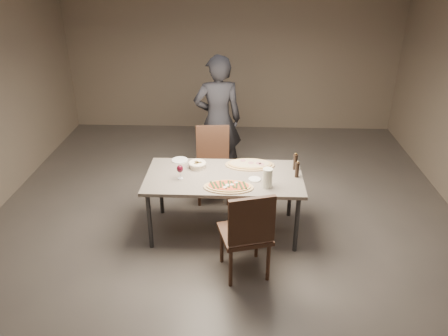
{
  "coord_description": "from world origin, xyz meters",
  "views": [
    {
      "loc": [
        0.18,
        -4.44,
        3.07
      ],
      "look_at": [
        0.0,
        0.0,
        0.85
      ],
      "focal_mm": 35.0,
      "sensor_mm": 36.0,
      "label": 1
    }
  ],
  "objects_px": {
    "ham_pizza": "(250,164)",
    "chair_near": "(248,231)",
    "zucchini_pizza": "(229,186)",
    "chair_far": "(213,159)",
    "carafe": "(267,178)",
    "diner": "(218,120)",
    "bread_basket": "(197,164)",
    "dining_table": "(224,180)",
    "pepper_mill_left": "(297,170)"
  },
  "relations": [
    {
      "from": "carafe",
      "to": "pepper_mill_left",
      "type": "bearing_deg",
      "value": 35.89
    },
    {
      "from": "diner",
      "to": "chair_near",
      "type": "bearing_deg",
      "value": 90.41
    },
    {
      "from": "diner",
      "to": "carafe",
      "type": "bearing_deg",
      "value": 101.08
    },
    {
      "from": "zucchini_pizza",
      "to": "carafe",
      "type": "relative_size",
      "value": 2.46
    },
    {
      "from": "dining_table",
      "to": "bread_basket",
      "type": "distance_m",
      "value": 0.39
    },
    {
      "from": "dining_table",
      "to": "diner",
      "type": "relative_size",
      "value": 0.97
    },
    {
      "from": "chair_near",
      "to": "dining_table",
      "type": "bearing_deg",
      "value": 92.18
    },
    {
      "from": "pepper_mill_left",
      "to": "zucchini_pizza",
      "type": "bearing_deg",
      "value": -159.58
    },
    {
      "from": "ham_pizza",
      "to": "chair_near",
      "type": "distance_m",
      "value": 1.13
    },
    {
      "from": "ham_pizza",
      "to": "chair_far",
      "type": "relative_size",
      "value": 0.6
    },
    {
      "from": "carafe",
      "to": "chair_near",
      "type": "bearing_deg",
      "value": -109.92
    },
    {
      "from": "dining_table",
      "to": "diner",
      "type": "bearing_deg",
      "value": 95.93
    },
    {
      "from": "chair_far",
      "to": "diner",
      "type": "distance_m",
      "value": 0.62
    },
    {
      "from": "pepper_mill_left",
      "to": "diner",
      "type": "relative_size",
      "value": 0.11
    },
    {
      "from": "chair_far",
      "to": "dining_table",
      "type": "bearing_deg",
      "value": 97.34
    },
    {
      "from": "chair_near",
      "to": "carafe",
      "type": "bearing_deg",
      "value": 54.38
    },
    {
      "from": "chair_far",
      "to": "diner",
      "type": "bearing_deg",
      "value": -99.76
    },
    {
      "from": "bread_basket",
      "to": "carafe",
      "type": "bearing_deg",
      "value": -28.7
    },
    {
      "from": "pepper_mill_left",
      "to": "carafe",
      "type": "xyz_separation_m",
      "value": [
        -0.35,
        -0.25,
        0.02
      ]
    },
    {
      "from": "bread_basket",
      "to": "chair_near",
      "type": "distance_m",
      "value": 1.21
    },
    {
      "from": "zucchini_pizza",
      "to": "chair_far",
      "type": "bearing_deg",
      "value": 80.44
    },
    {
      "from": "zucchini_pizza",
      "to": "ham_pizza",
      "type": "bearing_deg",
      "value": 45.24
    },
    {
      "from": "bread_basket",
      "to": "diner",
      "type": "xyz_separation_m",
      "value": [
        0.18,
        1.16,
        0.13
      ]
    },
    {
      "from": "ham_pizza",
      "to": "chair_far",
      "type": "distance_m",
      "value": 0.79
    },
    {
      "from": "chair_far",
      "to": "ham_pizza",
      "type": "bearing_deg",
      "value": 125.04
    },
    {
      "from": "ham_pizza",
      "to": "dining_table",
      "type": "bearing_deg",
      "value": -157.87
    },
    {
      "from": "dining_table",
      "to": "chair_near",
      "type": "distance_m",
      "value": 0.88
    },
    {
      "from": "dining_table",
      "to": "chair_far",
      "type": "relative_size",
      "value": 1.83
    },
    {
      "from": "pepper_mill_left",
      "to": "chair_near",
      "type": "xyz_separation_m",
      "value": [
        -0.56,
        -0.84,
        -0.27
      ]
    },
    {
      "from": "bread_basket",
      "to": "carafe",
      "type": "height_order",
      "value": "carafe"
    },
    {
      "from": "chair_near",
      "to": "ham_pizza",
      "type": "bearing_deg",
      "value": 72.69
    },
    {
      "from": "dining_table",
      "to": "pepper_mill_left",
      "type": "bearing_deg",
      "value": 0.43
    },
    {
      "from": "bread_basket",
      "to": "chair_near",
      "type": "relative_size",
      "value": 0.21
    },
    {
      "from": "chair_near",
      "to": "chair_far",
      "type": "distance_m",
      "value": 1.75
    },
    {
      "from": "zucchini_pizza",
      "to": "chair_near",
      "type": "xyz_separation_m",
      "value": [
        0.21,
        -0.55,
        -0.19
      ]
    },
    {
      "from": "dining_table",
      "to": "bread_basket",
      "type": "xyz_separation_m",
      "value": [
        -0.33,
        0.2,
        0.1
      ]
    },
    {
      "from": "pepper_mill_left",
      "to": "carafe",
      "type": "distance_m",
      "value": 0.43
    },
    {
      "from": "ham_pizza",
      "to": "diner",
      "type": "height_order",
      "value": "diner"
    },
    {
      "from": "bread_basket",
      "to": "pepper_mill_left",
      "type": "xyz_separation_m",
      "value": [
        1.16,
        -0.19,
        0.05
      ]
    },
    {
      "from": "pepper_mill_left",
      "to": "chair_far",
      "type": "distance_m",
      "value": 1.36
    },
    {
      "from": "carafe",
      "to": "diner",
      "type": "bearing_deg",
      "value": 111.28
    },
    {
      "from": "ham_pizza",
      "to": "pepper_mill_left",
      "type": "distance_m",
      "value": 0.6
    },
    {
      "from": "ham_pizza",
      "to": "diner",
      "type": "bearing_deg",
      "value": 91.46
    },
    {
      "from": "dining_table",
      "to": "chair_far",
      "type": "bearing_deg",
      "value": 102.03
    },
    {
      "from": "bread_basket",
      "to": "chair_far",
      "type": "distance_m",
      "value": 0.72
    },
    {
      "from": "dining_table",
      "to": "chair_near",
      "type": "height_order",
      "value": "chair_near"
    },
    {
      "from": "carafe",
      "to": "diner",
      "type": "relative_size",
      "value": 0.12
    },
    {
      "from": "carafe",
      "to": "chair_far",
      "type": "relative_size",
      "value": 0.23
    },
    {
      "from": "carafe",
      "to": "dining_table",
      "type": "bearing_deg",
      "value": 152.95
    },
    {
      "from": "bread_basket",
      "to": "chair_near",
      "type": "xyz_separation_m",
      "value": [
        0.59,
        -1.03,
        -0.22
      ]
    }
  ]
}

